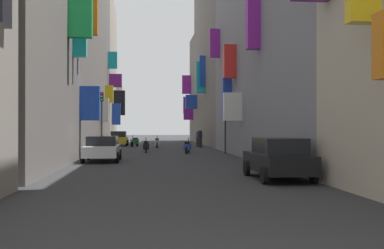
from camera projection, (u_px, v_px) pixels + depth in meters
name	position (u px, v px, depth m)	size (l,w,h in m)	color
ground_plane	(160.00, 153.00, 33.80)	(140.00, 140.00, 0.00)	#2D2D30
building_left_mid_c	(68.00, 48.00, 41.58)	(7.36, 18.24, 18.00)	slate
building_left_far	(89.00, 71.00, 56.77)	(7.39, 12.30, 17.45)	#9E9384
building_right_mid_a	(292.00, 5.00, 28.78)	(7.17, 23.98, 19.07)	gray
building_right_mid_b	(231.00, 52.00, 49.58)	(7.33, 17.82, 19.79)	slate
building_right_mid_c	(214.00, 90.00, 61.45)	(7.22, 6.06, 13.64)	slate
parked_car_yellow	(119.00, 138.00, 47.21)	(1.90, 4.04, 1.46)	gold
parked_car_black	(278.00, 158.00, 17.24)	(1.92, 4.20, 1.55)	black
parked_car_white	(102.00, 148.00, 26.14)	(2.00, 4.03, 1.42)	white
scooter_white	(157.00, 143.00, 42.62)	(0.44, 1.89, 1.13)	silver
scooter_green	(135.00, 142.00, 44.76)	(0.81, 1.90, 1.13)	#287F3D
scooter_black	(146.00, 146.00, 34.97)	(0.45, 1.87, 1.13)	black
scooter_blue	(188.00, 147.00, 33.86)	(0.67, 1.85, 1.13)	#2D4CAD
pedestrian_crossing	(200.00, 138.00, 42.99)	(0.47, 0.47, 1.76)	#2B2B2B
pedestrian_near_left	(198.00, 138.00, 43.99)	(0.47, 0.47, 1.65)	#2A2A2A
traffic_light_near_corner	(225.00, 111.00, 33.24)	(0.26, 0.34, 4.53)	#2D2D2D
traffic_light_far_corner	(102.00, 111.00, 37.02)	(0.26, 0.34, 4.72)	#2D2D2D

